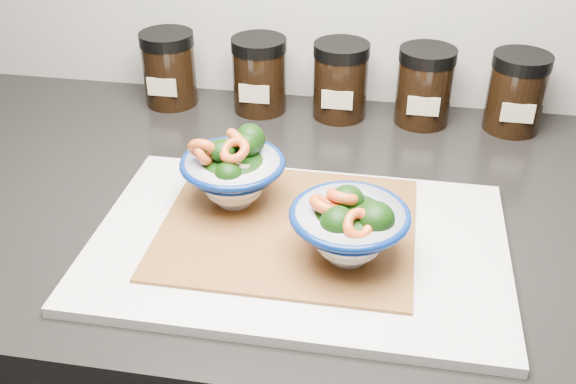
% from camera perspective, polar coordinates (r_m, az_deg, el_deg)
% --- Properties ---
extents(countertop, '(3.50, 0.60, 0.04)m').
position_cam_1_polar(countertop, '(0.84, -0.21, -1.63)').
color(countertop, black).
rests_on(countertop, cabinet).
extents(cutting_board, '(0.45, 0.30, 0.01)m').
position_cam_1_polar(cutting_board, '(0.74, 0.88, -4.46)').
color(cutting_board, silver).
rests_on(cutting_board, countertop).
extents(bamboo_mat, '(0.28, 0.24, 0.00)m').
position_cam_1_polar(bamboo_mat, '(0.75, -0.00, -2.95)').
color(bamboo_mat, '#97612D').
rests_on(bamboo_mat, cutting_board).
extents(bowl_left, '(0.12, 0.12, 0.10)m').
position_cam_1_polar(bowl_left, '(0.77, -4.69, 1.74)').
color(bowl_left, white).
rests_on(bowl_left, bamboo_mat).
extents(bowl_right, '(0.12, 0.12, 0.08)m').
position_cam_1_polar(bowl_right, '(0.69, 5.22, -2.94)').
color(bowl_right, white).
rests_on(bowl_right, bamboo_mat).
extents(spice_jar_a, '(0.08, 0.08, 0.11)m').
position_cam_1_polar(spice_jar_a, '(1.06, -10.03, 10.26)').
color(spice_jar_a, black).
rests_on(spice_jar_a, countertop).
extents(spice_jar_b, '(0.08, 0.08, 0.11)m').
position_cam_1_polar(spice_jar_b, '(1.02, -2.44, 9.89)').
color(spice_jar_b, black).
rests_on(spice_jar_b, countertop).
extents(spice_jar_c, '(0.08, 0.08, 0.11)m').
position_cam_1_polar(spice_jar_c, '(1.01, 4.45, 9.41)').
color(spice_jar_c, black).
rests_on(spice_jar_c, countertop).
extents(spice_jar_d, '(0.08, 0.08, 0.11)m').
position_cam_1_polar(spice_jar_d, '(1.00, 11.48, 8.78)').
color(spice_jar_d, black).
rests_on(spice_jar_d, countertop).
extents(spice_jar_e, '(0.08, 0.08, 0.11)m').
position_cam_1_polar(spice_jar_e, '(1.02, 18.77, 7.99)').
color(spice_jar_e, black).
rests_on(spice_jar_e, countertop).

